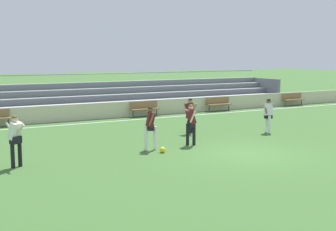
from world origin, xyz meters
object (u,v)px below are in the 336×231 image
player_dark_on_ball (191,121)px  player_dark_dropping_back (151,124)px  bench_near_wall_gap (144,107)px  bleacher_stand (121,96)px  bench_far_left (293,98)px  player_white_wide_left (15,136)px  bench_near_bin (219,103)px  soccer_ball (162,150)px  player_dark_challenging (190,113)px  player_white_deep_cover (268,113)px

player_dark_on_ball → player_dark_dropping_back: bearing=-179.5°
bench_near_wall_gap → player_dark_on_ball: 9.00m
bleacher_stand → bench_far_left: bleacher_stand is taller
bench_near_wall_gap → player_white_wide_left: 12.85m
bench_near_bin → player_white_wide_left: (-14.51, -9.03, 0.48)m
player_dark_dropping_back → soccer_ball: bearing=-78.5°
player_dark_on_ball → soccer_ball: bearing=-157.3°
bleacher_stand → player_dark_on_ball: size_ratio=14.40×
bench_near_bin → player_dark_challenging: (-6.13, -6.31, 0.43)m
player_white_wide_left → bench_far_left: bearing=23.2°
player_dark_dropping_back → bench_far_left: bearing=28.6°
player_dark_dropping_back → bench_near_wall_gap: bearing=65.0°
bench_near_bin → player_dark_challenging: size_ratio=1.10×
bench_far_left → player_white_deep_cover: size_ratio=1.12×
bench_far_left → player_dark_on_ball: bearing=-148.4°
player_white_wide_left → soccer_ball: player_white_wide_left is taller
bench_far_left → player_dark_on_ball: 16.62m
player_white_wide_left → bleacher_stand: bearing=53.1°
bleacher_stand → player_dark_on_ball: (-1.81, -11.28, -0.03)m
bleacher_stand → player_dark_challenging: (-0.34, -8.88, -0.05)m
player_dark_challenging → player_white_deep_cover: 3.67m
player_dark_challenging → player_dark_on_ball: bearing=-121.5°
player_dark_dropping_back → soccer_ball: size_ratio=7.68×
bench_near_wall_gap → player_white_deep_cover: bearing=-72.4°
bench_far_left → soccer_ball: size_ratio=8.18×
bleacher_stand → soccer_ball: bleacher_stand is taller
bench_near_bin → player_dark_challenging: bearing=-134.2°
bench_near_bin → bench_near_wall_gap: bearing=180.0°
bleacher_stand → bench_far_left: bearing=-11.8°
bench_near_wall_gap → bench_far_left: size_ratio=1.00×
player_dark_on_ball → bench_near_bin: bearing=48.9°
player_white_wide_left → bench_near_bin: bearing=31.9°
bleacher_stand → player_white_deep_cover: 10.93m
bench_far_left → player_white_deep_cover: player_white_deep_cover is taller
player_dark_dropping_back → player_white_wide_left: size_ratio=0.99×
bench_near_wall_gap → player_dark_dropping_back: bearing=-115.0°
player_dark_challenging → player_white_deep_cover: player_dark_challenging is taller
bench_near_wall_gap → soccer_ball: 10.22m
player_white_deep_cover → soccer_ball: player_white_deep_cover is taller
bench_near_bin → bench_near_wall_gap: same height
player_dark_dropping_back → player_white_deep_cover: size_ratio=1.05×
bench_near_bin → bench_near_wall_gap: size_ratio=1.00×
bench_far_left → player_white_deep_cover: 12.32m
bench_far_left → player_white_wide_left: player_white_wide_left is taller
player_white_wide_left → soccer_ball: 5.30m
bleacher_stand → player_dark_challenging: bearing=-92.2°
player_white_wide_left → player_dark_challenging: size_ratio=1.04×
player_dark_on_ball → player_dark_challenging: player_dark_on_ball is taller
bleacher_stand → player_dark_dropping_back: bleacher_stand is taller
bleacher_stand → player_dark_on_ball: bearing=-99.1°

